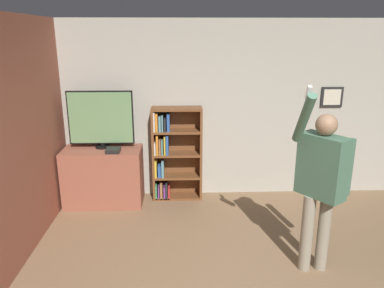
{
  "coord_description": "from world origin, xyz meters",
  "views": [
    {
      "loc": [
        -0.42,
        -2.55,
        2.49
      ],
      "look_at": [
        -0.27,
        1.8,
        1.2
      ],
      "focal_mm": 35.0,
      "sensor_mm": 36.0,
      "label": 1
    }
  ],
  "objects_px": {
    "person": "(321,178)",
    "game_console": "(113,150)",
    "television": "(101,119)",
    "bookshelf": "(172,154)"
  },
  "relations": [
    {
      "from": "game_console",
      "to": "person",
      "type": "xyz_separation_m",
      "value": [
        2.39,
        -1.61,
        0.18
      ]
    },
    {
      "from": "game_console",
      "to": "bookshelf",
      "type": "xyz_separation_m",
      "value": [
        0.84,
        0.32,
        -0.16
      ]
    },
    {
      "from": "game_console",
      "to": "bookshelf",
      "type": "bearing_deg",
      "value": 20.62
    },
    {
      "from": "game_console",
      "to": "person",
      "type": "distance_m",
      "value": 2.89
    },
    {
      "from": "person",
      "to": "game_console",
      "type": "bearing_deg",
      "value": -159.43
    },
    {
      "from": "game_console",
      "to": "bookshelf",
      "type": "relative_size",
      "value": 0.15
    },
    {
      "from": "television",
      "to": "person",
      "type": "xyz_separation_m",
      "value": [
        2.58,
        -1.84,
        -0.23
      ]
    },
    {
      "from": "game_console",
      "to": "bookshelf",
      "type": "height_order",
      "value": "bookshelf"
    },
    {
      "from": "television",
      "to": "game_console",
      "type": "bearing_deg",
      "value": -50.09
    },
    {
      "from": "television",
      "to": "bookshelf",
      "type": "xyz_separation_m",
      "value": [
        1.03,
        0.09,
        -0.57
      ]
    }
  ]
}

